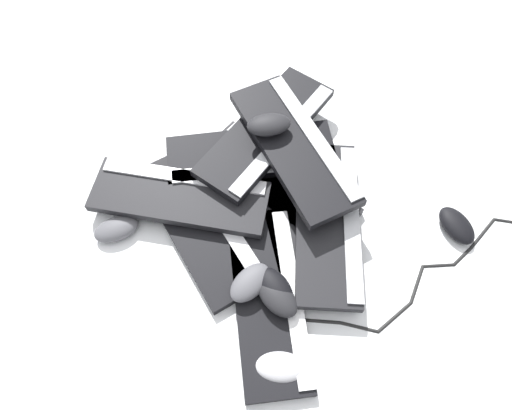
{
  "coord_description": "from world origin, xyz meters",
  "views": [
    {
      "loc": [
        0.11,
        -0.57,
        1.03
      ],
      "look_at": [
        0.0,
        -0.05,
        0.06
      ],
      "focal_mm": 32.0,
      "sensor_mm": 36.0,
      "label": 1
    }
  ],
  "objects_px": {
    "mouse_5": "(275,289)",
    "mouse_6": "(116,229)",
    "keyboard_0": "(297,218)",
    "keyboard_4": "(328,221)",
    "keyboard_8": "(294,145)",
    "mouse_2": "(250,283)",
    "mouse_4": "(269,125)",
    "mouse_0": "(277,297)",
    "keyboard_1": "(278,182)",
    "mouse_3": "(457,225)",
    "keyboard_5": "(251,154)",
    "keyboard_3": "(269,297)",
    "keyboard_2": "(199,223)",
    "keyboard_6": "(180,195)",
    "keyboard_7": "(267,131)",
    "mouse_1": "(281,367)"
  },
  "relations": [
    {
      "from": "mouse_4",
      "to": "mouse_0",
      "type": "bearing_deg",
      "value": -97.6
    },
    {
      "from": "keyboard_2",
      "to": "keyboard_6",
      "type": "height_order",
      "value": "keyboard_6"
    },
    {
      "from": "keyboard_1",
      "to": "mouse_1",
      "type": "xyz_separation_m",
      "value": [
        0.09,
        -0.46,
        0.01
      ]
    },
    {
      "from": "keyboard_3",
      "to": "keyboard_5",
      "type": "relative_size",
      "value": 1.0
    },
    {
      "from": "keyboard_0",
      "to": "keyboard_4",
      "type": "relative_size",
      "value": 1.01
    },
    {
      "from": "keyboard_1",
      "to": "mouse_4",
      "type": "height_order",
      "value": "mouse_4"
    },
    {
      "from": "keyboard_2",
      "to": "mouse_1",
      "type": "relative_size",
      "value": 3.86
    },
    {
      "from": "keyboard_0",
      "to": "keyboard_7",
      "type": "relative_size",
      "value": 1.0
    },
    {
      "from": "keyboard_8",
      "to": "mouse_5",
      "type": "height_order",
      "value": "keyboard_8"
    },
    {
      "from": "mouse_6",
      "to": "mouse_4",
      "type": "bearing_deg",
      "value": 9.1
    },
    {
      "from": "keyboard_0",
      "to": "mouse_5",
      "type": "bearing_deg",
      "value": -94.85
    },
    {
      "from": "mouse_5",
      "to": "mouse_6",
      "type": "xyz_separation_m",
      "value": [
        -0.41,
        0.08,
        -0.03
      ]
    },
    {
      "from": "keyboard_3",
      "to": "keyboard_8",
      "type": "xyz_separation_m",
      "value": [
        -0.01,
        0.37,
        0.09
      ]
    },
    {
      "from": "mouse_4",
      "to": "mouse_6",
      "type": "xyz_separation_m",
      "value": [
        -0.32,
        -0.3,
        -0.12
      ]
    },
    {
      "from": "keyboard_2",
      "to": "keyboard_3",
      "type": "distance_m",
      "value": 0.26
    },
    {
      "from": "keyboard_4",
      "to": "keyboard_5",
      "type": "relative_size",
      "value": 0.99
    },
    {
      "from": "keyboard_4",
      "to": "keyboard_6",
      "type": "distance_m",
      "value": 0.37
    },
    {
      "from": "keyboard_1",
      "to": "keyboard_7",
      "type": "bearing_deg",
      "value": 115.28
    },
    {
      "from": "keyboard_7",
      "to": "keyboard_8",
      "type": "relative_size",
      "value": 1.05
    },
    {
      "from": "keyboard_0",
      "to": "keyboard_3",
      "type": "height_order",
      "value": "same"
    },
    {
      "from": "mouse_2",
      "to": "mouse_6",
      "type": "distance_m",
      "value": 0.36
    },
    {
      "from": "keyboard_1",
      "to": "keyboard_8",
      "type": "bearing_deg",
      "value": 66.08
    },
    {
      "from": "keyboard_7",
      "to": "mouse_3",
      "type": "xyz_separation_m",
      "value": [
        0.51,
        -0.15,
        -0.05
      ]
    },
    {
      "from": "keyboard_7",
      "to": "mouse_4",
      "type": "height_order",
      "value": "mouse_4"
    },
    {
      "from": "keyboard_8",
      "to": "mouse_1",
      "type": "relative_size",
      "value": 3.99
    },
    {
      "from": "keyboard_5",
      "to": "keyboard_8",
      "type": "xyz_separation_m",
      "value": [
        0.11,
        0.01,
        0.06
      ]
    },
    {
      "from": "keyboard_2",
      "to": "keyboard_1",
      "type": "bearing_deg",
      "value": 43.06
    },
    {
      "from": "keyboard_3",
      "to": "keyboard_8",
      "type": "relative_size",
      "value": 1.06
    },
    {
      "from": "keyboard_2",
      "to": "mouse_5",
      "type": "bearing_deg",
      "value": -32.48
    },
    {
      "from": "mouse_6",
      "to": "keyboard_4",
      "type": "bearing_deg",
      "value": -21.02
    },
    {
      "from": "mouse_2",
      "to": "mouse_6",
      "type": "xyz_separation_m",
      "value": [
        -0.36,
        0.08,
        -0.03
      ]
    },
    {
      "from": "mouse_3",
      "to": "mouse_6",
      "type": "relative_size",
      "value": 1.0
    },
    {
      "from": "keyboard_3",
      "to": "keyboard_7",
      "type": "xyz_separation_m",
      "value": [
        -0.09,
        0.42,
        0.06
      ]
    },
    {
      "from": "mouse_2",
      "to": "mouse_4",
      "type": "relative_size",
      "value": 1.0
    },
    {
      "from": "mouse_0",
      "to": "mouse_4",
      "type": "height_order",
      "value": "mouse_4"
    },
    {
      "from": "keyboard_7",
      "to": "mouse_3",
      "type": "relative_size",
      "value": 4.21
    },
    {
      "from": "keyboard_7",
      "to": "mouse_5",
      "type": "relative_size",
      "value": 4.21
    },
    {
      "from": "mouse_5",
      "to": "keyboard_4",
      "type": "bearing_deg",
      "value": -69.4
    },
    {
      "from": "mouse_2",
      "to": "mouse_0",
      "type": "bearing_deg",
      "value": -75.84
    },
    {
      "from": "mouse_4",
      "to": "keyboard_4",
      "type": "bearing_deg",
      "value": -66.21
    },
    {
      "from": "keyboard_1",
      "to": "keyboard_2",
      "type": "relative_size",
      "value": 1.08
    },
    {
      "from": "keyboard_4",
      "to": "mouse_6",
      "type": "bearing_deg",
      "value": -166.79
    },
    {
      "from": "keyboard_1",
      "to": "mouse_0",
      "type": "relative_size",
      "value": 4.17
    },
    {
      "from": "keyboard_5",
      "to": "keyboard_3",
      "type": "bearing_deg",
      "value": -71.58
    },
    {
      "from": "mouse_0",
      "to": "mouse_2",
      "type": "xyz_separation_m",
      "value": [
        -0.07,
        0.02,
        0.0
      ]
    },
    {
      "from": "mouse_2",
      "to": "mouse_4",
      "type": "xyz_separation_m",
      "value": [
        -0.03,
        0.38,
        0.09
      ]
    },
    {
      "from": "keyboard_6",
      "to": "mouse_3",
      "type": "relative_size",
      "value": 4.04
    },
    {
      "from": "mouse_0",
      "to": "mouse_6",
      "type": "xyz_separation_m",
      "value": [
        -0.42,
        0.1,
        -0.03
      ]
    },
    {
      "from": "keyboard_2",
      "to": "keyboard_7",
      "type": "bearing_deg",
      "value": 66.84
    },
    {
      "from": "keyboard_0",
      "to": "mouse_6",
      "type": "height_order",
      "value": "mouse_6"
    }
  ]
}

